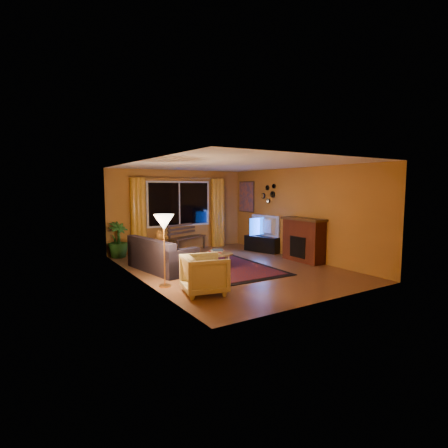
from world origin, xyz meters
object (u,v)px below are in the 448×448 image
armchair (205,272)px  tv_console (263,244)px  sofa (162,254)px  coffee_table (214,261)px  bench (187,244)px  floor_lamp (164,251)px

armchair → tv_console: (3.54, 2.78, -0.16)m
sofa → armchair: (-0.02, -2.14, 0.01)m
tv_console → armchair: bearing=-157.4°
coffee_table → tv_console: (2.36, 1.09, 0.06)m
armchair → coffee_table: bearing=-22.0°
armchair → bench: bearing=-8.9°
armchair → tv_console: size_ratio=0.69×
sofa → floor_lamp: 1.45m
sofa → armchair: armchair is taller
bench → armchair: size_ratio=1.75×
bench → tv_console: 2.33m
sofa → tv_console: size_ratio=1.68×
bench → coffee_table: bearing=-124.4°
armchair → sofa: bearing=12.3°
sofa → armchair: size_ratio=2.43×
bench → sofa: bearing=-152.5°
armchair → floor_lamp: bearing=42.4°
bench → tv_console: bearing=-59.3°
armchair → coffee_table: armchair is taller
armchair → coffee_table: size_ratio=0.82×
coffee_table → tv_console: 2.60m
bench → coffee_table: 2.51m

